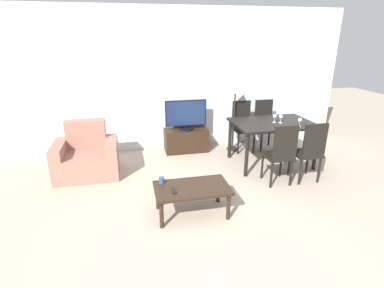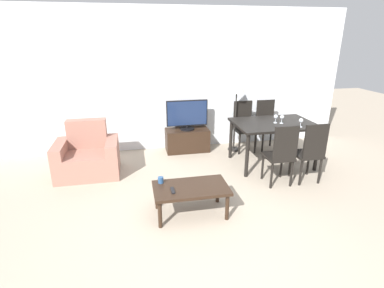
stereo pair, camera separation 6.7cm
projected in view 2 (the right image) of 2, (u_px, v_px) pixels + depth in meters
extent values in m
plane|color=tan|center=(216.00, 254.00, 3.17)|extent=(18.00, 18.00, 0.00)
cube|color=silver|center=(171.00, 81.00, 5.78)|extent=(7.12, 0.06, 2.70)
cube|color=#9E6B5B|center=(88.00, 163.00, 4.93)|extent=(0.63, 0.74, 0.39)
cube|color=#9E6B5B|center=(87.00, 133.00, 5.03)|extent=(0.63, 0.20, 0.48)
cube|color=#9E6B5B|center=(61.00, 160.00, 4.83)|extent=(0.18, 0.74, 0.57)
cube|color=#9E6B5B|center=(113.00, 156.00, 4.98)|extent=(0.18, 0.74, 0.57)
cube|color=black|center=(187.00, 140.00, 5.95)|extent=(0.84, 0.43, 0.44)
cylinder|color=black|center=(187.00, 129.00, 5.87)|extent=(0.28, 0.28, 0.03)
cylinder|color=black|center=(187.00, 127.00, 5.86)|extent=(0.04, 0.04, 0.05)
cube|color=black|center=(187.00, 113.00, 5.76)|extent=(0.80, 0.04, 0.50)
cube|color=#19284C|center=(187.00, 113.00, 5.74)|extent=(0.76, 0.01, 0.47)
cube|color=black|center=(191.00, 188.00, 3.77)|extent=(0.95, 0.54, 0.04)
cylinder|color=black|center=(160.00, 215.00, 3.56)|extent=(0.05, 0.05, 0.35)
cylinder|color=black|center=(227.00, 207.00, 3.72)|extent=(0.05, 0.05, 0.35)
cylinder|color=black|center=(157.00, 197.00, 3.96)|extent=(0.05, 0.05, 0.35)
cylinder|color=black|center=(218.00, 190.00, 4.12)|extent=(0.05, 0.05, 0.35)
cube|color=black|center=(274.00, 124.00, 5.16)|extent=(1.37, 0.94, 0.04)
cylinder|color=black|center=(247.00, 156.00, 4.80)|extent=(0.06, 0.06, 0.73)
cylinder|color=black|center=(317.00, 150.00, 5.03)|extent=(0.06, 0.06, 0.73)
cylinder|color=black|center=(231.00, 139.00, 5.55)|extent=(0.06, 0.06, 0.73)
cylinder|color=black|center=(292.00, 135.00, 5.78)|extent=(0.06, 0.06, 0.73)
cube|color=black|center=(278.00, 157.00, 4.57)|extent=(0.40, 0.40, 0.04)
cylinder|color=black|center=(263.00, 167.00, 4.77)|extent=(0.04, 0.04, 0.42)
cylinder|color=black|center=(281.00, 165.00, 4.83)|extent=(0.04, 0.04, 0.42)
cylinder|color=black|center=(272.00, 176.00, 4.47)|extent=(0.04, 0.04, 0.42)
cylinder|color=black|center=(291.00, 174.00, 4.53)|extent=(0.04, 0.04, 0.42)
cube|color=black|center=(286.00, 144.00, 4.31)|extent=(0.37, 0.04, 0.52)
cube|color=black|center=(268.00, 128.00, 5.96)|extent=(0.40, 0.40, 0.04)
cylinder|color=black|center=(263.00, 142.00, 5.85)|extent=(0.04, 0.04, 0.42)
cylinder|color=black|center=(278.00, 141.00, 5.91)|extent=(0.04, 0.04, 0.42)
cylinder|color=black|center=(256.00, 137.00, 6.15)|extent=(0.04, 0.04, 0.42)
cylinder|color=black|center=(271.00, 136.00, 6.21)|extent=(0.04, 0.04, 0.42)
cube|color=black|center=(265.00, 113.00, 6.03)|extent=(0.37, 0.04, 0.52)
cube|color=black|center=(306.00, 154.00, 4.66)|extent=(0.40, 0.40, 0.04)
cylinder|color=black|center=(290.00, 164.00, 4.86)|extent=(0.04, 0.04, 0.42)
cylinder|color=black|center=(308.00, 163.00, 4.92)|extent=(0.04, 0.04, 0.42)
cylinder|color=black|center=(301.00, 173.00, 4.56)|extent=(0.04, 0.04, 0.42)
cylinder|color=black|center=(320.00, 171.00, 4.62)|extent=(0.04, 0.04, 0.42)
cube|color=black|center=(316.00, 141.00, 4.40)|extent=(0.37, 0.04, 0.52)
cube|color=black|center=(245.00, 130.00, 5.87)|extent=(0.40, 0.40, 0.04)
cylinder|color=black|center=(239.00, 144.00, 5.77)|extent=(0.04, 0.04, 0.42)
cylinder|color=black|center=(255.00, 143.00, 5.83)|extent=(0.04, 0.04, 0.42)
cylinder|color=black|center=(234.00, 139.00, 6.06)|extent=(0.04, 0.04, 0.42)
cylinder|color=black|center=(249.00, 138.00, 6.12)|extent=(0.04, 0.04, 0.42)
cube|color=black|center=(243.00, 114.00, 5.94)|extent=(0.37, 0.04, 0.52)
cylinder|color=black|center=(234.00, 149.00, 6.06)|extent=(0.24, 0.24, 0.02)
cylinder|color=black|center=(235.00, 121.00, 5.86)|extent=(0.02, 0.02, 1.14)
cone|color=white|center=(237.00, 84.00, 5.61)|extent=(0.30, 0.30, 0.31)
cube|color=black|center=(173.00, 190.00, 3.66)|extent=(0.04, 0.15, 0.02)
cylinder|color=navy|center=(161.00, 180.00, 3.85)|extent=(0.07, 0.07, 0.08)
cylinder|color=silver|center=(300.00, 127.00, 4.90)|extent=(0.06, 0.06, 0.01)
cylinder|color=silver|center=(301.00, 124.00, 4.88)|extent=(0.01, 0.01, 0.07)
sphere|color=silver|center=(301.00, 120.00, 4.86)|extent=(0.07, 0.07, 0.07)
cylinder|color=silver|center=(275.00, 123.00, 5.12)|extent=(0.06, 0.06, 0.01)
cylinder|color=silver|center=(275.00, 120.00, 5.11)|extent=(0.01, 0.01, 0.07)
sphere|color=silver|center=(276.00, 117.00, 5.09)|extent=(0.07, 0.07, 0.07)
cylinder|color=silver|center=(281.00, 123.00, 5.10)|extent=(0.06, 0.06, 0.01)
cylinder|color=silver|center=(282.00, 121.00, 5.08)|extent=(0.01, 0.01, 0.07)
sphere|color=silver|center=(282.00, 117.00, 5.06)|extent=(0.07, 0.07, 0.07)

